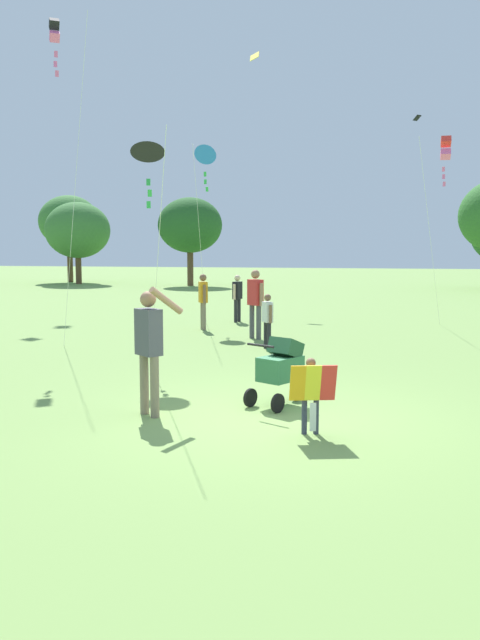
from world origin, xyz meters
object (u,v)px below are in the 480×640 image
(stroller, at_px, (281,365))
(kite_adult_black, at_px, (148,154))
(person_sitting_far, at_px, (203,297))
(person_red_shirt, at_px, (267,317))
(person_adult_flyer, at_px, (149,341))
(person_couple_left, at_px, (237,294))
(kite_blue_high, at_px, (205,156))
(person_kid_running, at_px, (255,298))
(kite_orange_delta, at_px, (55,36))
(kite_green_novelty, at_px, (446,149))
(child_with_butterfly_kite, at_px, (311,389))

(stroller, height_order, kite_adult_black, kite_adult_black)
(kite_adult_black, xyz_separation_m, person_sitting_far, (-0.31, 5.55, -3.23))
(person_red_shirt, relative_size, person_sitting_far, 0.81)
(person_adult_flyer, bearing_deg, person_couple_left, 95.05)
(kite_blue_high, bearing_deg, stroller, -69.97)
(kite_blue_high, distance_m, person_kid_running, 5.36)
(person_sitting_far, relative_size, person_couple_left, 1.08)
(person_adult_flyer, height_order, kite_blue_high, kite_blue_high)
(person_couple_left, bearing_deg, person_kid_running, -71.76)
(kite_orange_delta, height_order, person_kid_running, kite_orange_delta)
(kite_green_novelty, height_order, person_kid_running, kite_green_novelty)
(kite_orange_delta, relative_size, person_red_shirt, 5.90)
(child_with_butterfly_kite, xyz_separation_m, person_red_shirt, (-1.59, 6.81, 0.15))
(child_with_butterfly_kite, height_order, person_kid_running, person_kid_running)
(kite_orange_delta, relative_size, kite_green_novelty, 1.35)
(person_red_shirt, relative_size, person_couple_left, 0.87)
(person_red_shirt, height_order, person_couple_left, person_couple_left)
(kite_green_novelty, xyz_separation_m, person_couple_left, (-6.14, -0.52, -4.33))
(stroller, xyz_separation_m, person_sitting_far, (-3.33, 8.43, 0.32))
(child_with_butterfly_kite, bearing_deg, kite_blue_high, 110.17)
(child_with_butterfly_kite, bearing_deg, kite_adult_black, 129.40)
(kite_green_novelty, bearing_deg, person_kid_running, -140.51)
(person_kid_running, bearing_deg, person_adult_flyer, -91.20)
(stroller, distance_m, kite_adult_black, 5.47)
(person_couple_left, xyz_separation_m, person_kid_running, (1.18, -3.57, 0.18))
(stroller, height_order, person_sitting_far, person_sitting_far)
(kite_orange_delta, height_order, person_couple_left, kite_orange_delta)
(kite_green_novelty, height_order, person_red_shirt, kite_green_novelty)
(person_sitting_far, bearing_deg, person_couple_left, 74.00)
(kite_orange_delta, bearing_deg, kite_adult_black, -35.09)
(child_with_butterfly_kite, height_order, person_red_shirt, person_red_shirt)
(kite_adult_black, distance_m, person_kid_running, 5.29)
(person_adult_flyer, bearing_deg, person_sitting_far, 99.63)
(stroller, distance_m, kite_blue_high, 11.39)
(person_adult_flyer, xyz_separation_m, person_red_shirt, (0.72, 6.27, -0.31))
(stroller, bearing_deg, person_couple_left, 104.70)
(stroller, bearing_deg, kite_adult_black, 136.35)
(person_adult_flyer, distance_m, person_red_shirt, 6.32)
(person_adult_flyer, relative_size, stroller, 1.70)
(stroller, relative_size, person_sitting_far, 0.69)
(kite_orange_delta, xyz_separation_m, person_couple_left, (3.11, 5.59, -6.25))
(kite_orange_delta, bearing_deg, person_couple_left, 60.92)
(person_adult_flyer, distance_m, stroller, 2.04)
(person_adult_flyer, distance_m, kite_orange_delta, 9.36)
(person_red_shirt, distance_m, person_couple_left, 5.44)
(person_adult_flyer, height_order, kite_adult_black, kite_adult_black)
(stroller, relative_size, kite_blue_high, 0.20)
(person_sitting_far, xyz_separation_m, person_kid_running, (1.76, -1.53, 0.11))
(kite_orange_delta, xyz_separation_m, kite_blue_high, (2.26, 5.00, -2.10))
(kite_adult_black, relative_size, person_couple_left, 3.00)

